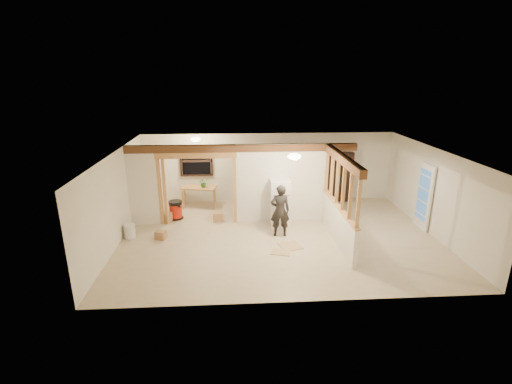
{
  "coord_description": "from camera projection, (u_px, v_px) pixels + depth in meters",
  "views": [
    {
      "loc": [
        -1.28,
        -9.81,
        4.54
      ],
      "look_at": [
        -0.64,
        0.4,
        1.24
      ],
      "focal_mm": 26.0,
      "sensor_mm": 36.0,
      "label": 1
    }
  ],
  "objects": [
    {
      "name": "shop_vac",
      "position": [
        176.0,
        210.0,
        12.01
      ],
      "size": [
        0.6,
        0.6,
        0.61
      ],
      "primitive_type": "cylinder",
      "rotation": [
        0.0,
        0.0,
        0.33
      ],
      "color": "#B71C0C",
      "rests_on": "floor"
    },
    {
      "name": "work_table",
      "position": [
        199.0,
        197.0,
        13.08
      ],
      "size": [
        1.27,
        0.82,
        0.74
      ],
      "primitive_type": "cube",
      "rotation": [
        0.0,
        0.0,
        -0.21
      ],
      "color": "tan",
      "rests_on": "floor"
    },
    {
      "name": "french_door",
      "position": [
        424.0,
        196.0,
        11.13
      ],
      "size": [
        0.12,
        0.86,
        2.0
      ],
      "primitive_type": "cube",
      "color": "white",
      "rests_on": "floor"
    },
    {
      "name": "bucket",
      "position": [
        130.0,
        231.0,
        10.65
      ],
      "size": [
        0.37,
        0.37,
        0.4
      ],
      "primitive_type": "cylinder",
      "rotation": [
        0.0,
        0.0,
        -0.19
      ],
      "color": "silver",
      "rests_on": "floor"
    },
    {
      "name": "header_beam_right",
      "position": [
        342.0,
        159.0,
        9.78
      ],
      "size": [
        0.18,
        3.3,
        0.22
      ],
      "primitive_type": "cube",
      "color": "brown",
      "rests_on": "ceiling"
    },
    {
      "name": "bookshelf",
      "position": [
        339.0,
        177.0,
        13.54
      ],
      "size": [
        0.91,
        0.3,
        1.82
      ],
      "primitive_type": "cube",
      "color": "black",
      "rests_on": "floor"
    },
    {
      "name": "floor_panel_far",
      "position": [
        281.0,
        252.0,
        9.83
      ],
      "size": [
        0.6,
        0.53,
        0.02
      ],
      "primitive_type": "cube",
      "rotation": [
        0.0,
        0.0,
        -0.28
      ],
      "color": "tan",
      "rests_on": "floor"
    },
    {
      "name": "potted_plant",
      "position": [
        204.0,
        183.0,
        12.85
      ],
      "size": [
        0.38,
        0.36,
        0.34
      ],
      "primitive_type": "imported",
      "rotation": [
        0.0,
        0.0,
        0.41
      ],
      "color": "#285323",
      "rests_on": "work_table"
    },
    {
      "name": "box_util_a",
      "position": [
        218.0,
        216.0,
        11.89
      ],
      "size": [
        0.36,
        0.32,
        0.29
      ],
      "primitive_type": "cube",
      "rotation": [
        0.0,
        0.0,
        0.09
      ],
      "color": "#A57750",
      "rests_on": "floor"
    },
    {
      "name": "window_back",
      "position": [
        196.0,
        161.0,
        13.17
      ],
      "size": [
        1.12,
        0.1,
        1.1
      ],
      "primitive_type": "cube",
      "color": "black",
      "rests_on": "wall_back"
    },
    {
      "name": "floor",
      "position": [
        279.0,
        236.0,
        10.79
      ],
      "size": [
        9.0,
        6.5,
        0.01
      ],
      "primitive_type": "cube",
      "color": "beige",
      "rests_on": "ground"
    },
    {
      "name": "ceiling_dome_util",
      "position": [
        195.0,
        139.0,
        12.07
      ],
      "size": [
        0.32,
        0.32,
        0.14
      ],
      "primitive_type": "ellipsoid",
      "color": "#FFEABF",
      "rests_on": "ceiling"
    },
    {
      "name": "ceiling_dome_main",
      "position": [
        294.0,
        156.0,
        9.57
      ],
      "size": [
        0.36,
        0.36,
        0.16
      ],
      "primitive_type": "ellipsoid",
      "color": "#FFEABF",
      "rests_on": "ceiling"
    },
    {
      "name": "ceiling",
      "position": [
        280.0,
        152.0,
        10.02
      ],
      "size": [
        9.0,
        6.5,
        0.01
      ],
      "primitive_type": "cube",
      "color": "white"
    },
    {
      "name": "hanging_bulb",
      "position": [
        210.0,
        152.0,
        11.52
      ],
      "size": [
        0.07,
        0.07,
        0.07
      ],
      "primitive_type": "ellipsoid",
      "color": "#FFD88C",
      "rests_on": "ceiling"
    },
    {
      "name": "stud_partition",
      "position": [
        340.0,
        185.0,
        10.0
      ],
      "size": [
        0.14,
        3.2,
        1.32
      ],
      "primitive_type": "cube",
      "color": "tan",
      "rests_on": "pony_wall"
    },
    {
      "name": "wall_front",
      "position": [
        300.0,
        247.0,
        7.32
      ],
      "size": [
        9.0,
        0.01,
        2.5
      ],
      "primitive_type": "cube",
      "color": "silver",
      "rests_on": "floor"
    },
    {
      "name": "wall_back",
      "position": [
        269.0,
        168.0,
        13.49
      ],
      "size": [
        9.0,
        0.01,
        2.5
      ],
      "primitive_type": "cube",
      "color": "silver",
      "rests_on": "floor"
    },
    {
      "name": "refrigerator",
      "position": [
        280.0,
        203.0,
        11.38
      ],
      "size": [
        0.6,
        0.58,
        1.46
      ],
      "primitive_type": "cube",
      "color": "white",
      "rests_on": "floor"
    },
    {
      "name": "pony_wall",
      "position": [
        338.0,
        224.0,
        10.35
      ],
      "size": [
        0.12,
        3.2,
        1.0
      ],
      "primitive_type": "cube",
      "color": "silver",
      "rests_on": "floor"
    },
    {
      "name": "doorway_frame",
      "position": [
        198.0,
        190.0,
        11.45
      ],
      "size": [
        2.46,
        0.14,
        2.2
      ],
      "primitive_type": "cube",
      "color": "tan",
      "rests_on": "floor"
    },
    {
      "name": "woman",
      "position": [
        280.0,
        211.0,
        10.62
      ],
      "size": [
        0.57,
        0.37,
        1.54
      ],
      "primitive_type": "imported",
      "rotation": [
        0.0,
        0.0,
        3.14
      ],
      "color": "black",
      "rests_on": "floor"
    },
    {
      "name": "box_util_b",
      "position": [
        166.0,
        217.0,
        11.79
      ],
      "size": [
        0.42,
        0.42,
        0.3
      ],
      "primitive_type": "cube",
      "rotation": [
        0.0,
        0.0,
        -0.38
      ],
      "color": "#A57750",
      "rests_on": "floor"
    },
    {
      "name": "partition_left_stub",
      "position": [
        143.0,
        186.0,
        11.31
      ],
      "size": [
        0.9,
        0.12,
        2.5
      ],
      "primitive_type": "cube",
      "color": "silver",
      "rests_on": "floor"
    },
    {
      "name": "wall_right",
      "position": [
        435.0,
        193.0,
        10.67
      ],
      "size": [
        0.01,
        6.5,
        2.5
      ],
      "primitive_type": "cube",
      "color": "silver",
      "rests_on": "floor"
    },
    {
      "name": "floor_panel_near",
      "position": [
        290.0,
        246.0,
        10.17
      ],
      "size": [
        0.69,
        0.69,
        0.02
      ],
      "primitive_type": "cube",
      "rotation": [
        0.0,
        0.0,
        0.31
      ],
      "color": "tan",
      "rests_on": "floor"
    },
    {
      "name": "header_beam_back",
      "position": [
        242.0,
        148.0,
        11.14
      ],
      "size": [
        7.0,
        0.18,
        0.22
      ],
      "primitive_type": "cube",
      "color": "brown",
      "rests_on": "ceiling"
    },
    {
      "name": "partition_center",
      "position": [
        281.0,
        183.0,
        11.56
      ],
      "size": [
        2.8,
        0.12,
        2.5
      ],
      "primitive_type": "cube",
      "color": "silver",
      "rests_on": "floor"
    },
    {
      "name": "box_front",
      "position": [
        161.0,
        235.0,
        10.59
      ],
      "size": [
        0.35,
        0.32,
        0.24
      ],
      "primitive_type": "cube",
      "rotation": [
        0.0,
        0.0,
        -0.34
      ],
      "color": "#A57750",
      "rests_on": "floor"
    },
    {
      "name": "wall_left",
      "position": [
        116.0,
        199.0,
        10.14
      ],
      "size": [
        0.01,
        6.5,
        2.5
      ],
      "primitive_type": "cube",
      "color": "silver",
      "rests_on": "floor"
    }
  ]
}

